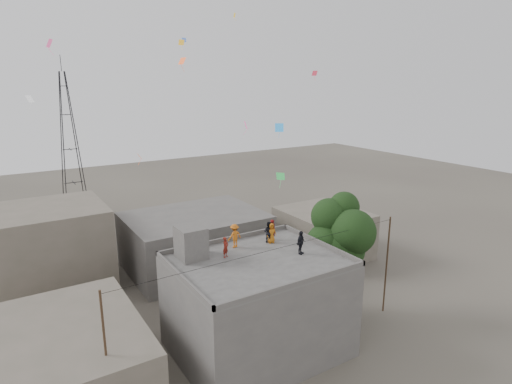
# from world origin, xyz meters

# --- Properties ---
(ground) EXTENTS (140.00, 140.00, 0.00)m
(ground) POSITION_xyz_m (0.00, 0.00, 0.00)
(ground) COLOR #47403A
(ground) RESTS_ON ground
(main_building) EXTENTS (10.00, 8.00, 6.10)m
(main_building) POSITION_xyz_m (0.00, 0.00, 3.05)
(main_building) COLOR #524F4C
(main_building) RESTS_ON ground
(parapet) EXTENTS (10.00, 8.00, 0.30)m
(parapet) POSITION_xyz_m (0.00, 0.00, 6.25)
(parapet) COLOR #524F4C
(parapet) RESTS_ON main_building
(stair_head_box) EXTENTS (1.60, 1.80, 2.00)m
(stair_head_box) POSITION_xyz_m (-3.20, 2.60, 7.10)
(stair_head_box) COLOR #524F4C
(stair_head_box) RESTS_ON main_building
(neighbor_west) EXTENTS (8.00, 10.00, 4.00)m
(neighbor_west) POSITION_xyz_m (-11.00, 2.00, 2.00)
(neighbor_west) COLOR #5E584A
(neighbor_west) RESTS_ON ground
(neighbor_north) EXTENTS (12.00, 9.00, 5.00)m
(neighbor_north) POSITION_xyz_m (2.00, 14.00, 2.50)
(neighbor_north) COLOR #524F4C
(neighbor_north) RESTS_ON ground
(neighbor_northwest) EXTENTS (9.00, 8.00, 7.00)m
(neighbor_northwest) POSITION_xyz_m (-10.00, 16.00, 3.50)
(neighbor_northwest) COLOR #5E584A
(neighbor_northwest) RESTS_ON ground
(neighbor_east) EXTENTS (7.00, 8.00, 4.40)m
(neighbor_east) POSITION_xyz_m (14.00, 10.00, 2.20)
(neighbor_east) COLOR #5E584A
(neighbor_east) RESTS_ON ground
(tree) EXTENTS (4.90, 4.60, 9.10)m
(tree) POSITION_xyz_m (7.37, 0.60, 6.10)
(tree) COLOR black
(tree) RESTS_ON ground
(utility_line) EXTENTS (20.12, 0.62, 7.40)m
(utility_line) POSITION_xyz_m (0.50, -1.25, 3.83)
(utility_line) COLOR black
(utility_line) RESTS_ON ground
(transmission_tower) EXTENTS (2.97, 2.97, 20.01)m
(transmission_tower) POSITION_xyz_m (-4.00, 40.00, 9.07)
(transmission_tower) COLOR black
(transmission_tower) RESTS_ON ground
(person_red_adult) EXTENTS (0.57, 0.41, 1.46)m
(person_red_adult) POSITION_xyz_m (2.75, 2.54, 6.83)
(person_red_adult) COLOR #620F0F
(person_red_adult) RESTS_ON main_building
(person_orange_child) EXTENTS (0.77, 0.61, 1.38)m
(person_orange_child) POSITION_xyz_m (2.41, 2.08, 6.79)
(person_orange_child) COLOR #B26214
(person_orange_child) RESTS_ON main_building
(person_dark_child) EXTENTS (0.86, 0.90, 1.45)m
(person_dark_child) POSITION_xyz_m (2.29, 2.26, 6.83)
(person_dark_child) COLOR black
(person_dark_child) RESTS_ON main_building
(person_dark_adult) EXTENTS (0.96, 0.71, 1.51)m
(person_dark_adult) POSITION_xyz_m (2.87, -0.52, 6.86)
(person_dark_adult) COLOR black
(person_dark_adult) RESTS_ON main_building
(person_orange_adult) EXTENTS (1.10, 0.73, 1.59)m
(person_orange_adult) POSITION_xyz_m (-0.09, 2.69, 6.89)
(person_orange_adult) COLOR #C56216
(person_orange_adult) RESTS_ON main_building
(person_red_child) EXTENTS (0.57, 0.51, 1.30)m
(person_red_child) POSITION_xyz_m (-1.36, 1.55, 6.75)
(person_red_child) COLOR maroon
(person_red_child) RESTS_ON main_building
(kites) EXTENTS (20.43, 13.13, 11.56)m
(kites) POSITION_xyz_m (0.31, 6.56, 15.45)
(kites) COLOR #FF4B1A
(kites) RESTS_ON ground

